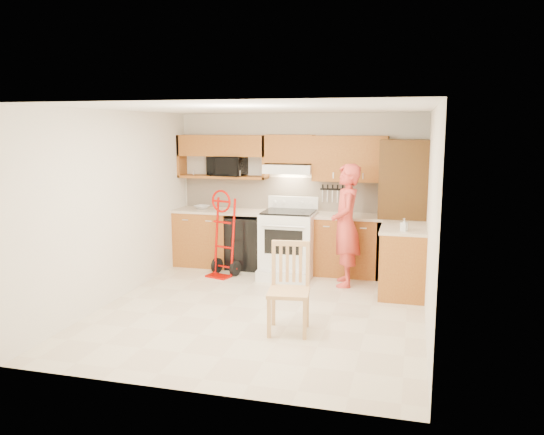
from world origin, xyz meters
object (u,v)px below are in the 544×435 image
at_px(range, 288,238).
at_px(person, 346,225).
at_px(dining_chair, 289,289).
at_px(hand_truck, 222,238).
at_px(microwave, 227,166).

relative_size(range, person, 0.67).
xyz_separation_m(range, dining_chair, (0.55, -2.31, -0.09)).
height_order(person, hand_truck, person).
xyz_separation_m(person, dining_chair, (-0.38, -2.02, -0.38)).
relative_size(range, dining_chair, 1.18).
height_order(person, dining_chair, person).
height_order(hand_truck, dining_chair, hand_truck).
bearing_deg(dining_chair, range, 96.11).
distance_m(person, dining_chair, 2.09).
xyz_separation_m(microwave, hand_truck, (0.16, -0.74, -1.05)).
height_order(microwave, range, microwave).
bearing_deg(microwave, hand_truck, -71.78).
bearing_deg(dining_chair, hand_truck, 119.78).
distance_m(microwave, dining_chair, 3.42).
distance_m(person, hand_truck, 1.92).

